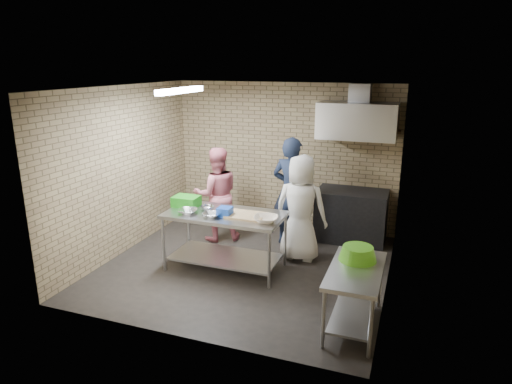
% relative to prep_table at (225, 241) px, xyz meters
% --- Properties ---
extents(floor, '(4.20, 4.20, 0.00)m').
position_rel_prep_table_xyz_m(floor, '(0.27, 0.15, -0.44)').
color(floor, black).
rests_on(floor, ground).
extents(ceiling, '(4.20, 4.20, 0.00)m').
position_rel_prep_table_xyz_m(ceiling, '(0.27, 0.15, 2.26)').
color(ceiling, black).
rests_on(ceiling, ground).
extents(back_wall, '(4.20, 0.06, 2.70)m').
position_rel_prep_table_xyz_m(back_wall, '(0.27, 2.15, 0.91)').
color(back_wall, '#9D8962').
rests_on(back_wall, ground).
extents(front_wall, '(4.20, 0.06, 2.70)m').
position_rel_prep_table_xyz_m(front_wall, '(0.27, -1.85, 0.91)').
color(front_wall, '#9D8962').
rests_on(front_wall, ground).
extents(left_wall, '(0.06, 4.00, 2.70)m').
position_rel_prep_table_xyz_m(left_wall, '(-1.83, 0.15, 0.91)').
color(left_wall, '#9D8962').
rests_on(left_wall, ground).
extents(right_wall, '(0.06, 4.00, 2.70)m').
position_rel_prep_table_xyz_m(right_wall, '(2.37, 0.15, 0.91)').
color(right_wall, '#9D8962').
rests_on(right_wall, ground).
extents(prep_table, '(1.76, 0.88, 0.88)m').
position_rel_prep_table_xyz_m(prep_table, '(0.00, 0.00, 0.00)').
color(prep_table, '#ADAFB4').
rests_on(prep_table, floor).
extents(side_counter, '(0.60, 1.20, 0.75)m').
position_rel_prep_table_xyz_m(side_counter, '(2.07, -0.95, -0.07)').
color(side_counter, silver).
rests_on(side_counter, floor).
extents(stove, '(1.20, 0.70, 0.90)m').
position_rel_prep_table_xyz_m(stove, '(1.62, 1.80, 0.01)').
color(stove, black).
rests_on(stove, floor).
extents(range_hood, '(1.30, 0.60, 0.60)m').
position_rel_prep_table_xyz_m(range_hood, '(1.62, 1.85, 1.66)').
color(range_hood, silver).
rests_on(range_hood, back_wall).
extents(hood_duct, '(0.35, 0.30, 0.30)m').
position_rel_prep_table_xyz_m(hood_duct, '(1.62, 2.00, 2.11)').
color(hood_duct, '#A5A8AD').
rests_on(hood_duct, back_wall).
extents(wall_shelf, '(0.80, 0.20, 0.04)m').
position_rel_prep_table_xyz_m(wall_shelf, '(1.92, 2.04, 1.48)').
color(wall_shelf, '#3F2B19').
rests_on(wall_shelf, back_wall).
extents(fluorescent_fixture, '(0.10, 1.25, 0.08)m').
position_rel_prep_table_xyz_m(fluorescent_fixture, '(-0.73, 0.15, 2.20)').
color(fluorescent_fixture, white).
rests_on(fluorescent_fixture, ceiling).
extents(green_crate, '(0.39, 0.29, 0.16)m').
position_rel_prep_table_xyz_m(green_crate, '(-0.70, 0.12, 0.52)').
color(green_crate, '#1F921A').
rests_on(green_crate, prep_table).
extents(blue_tub, '(0.20, 0.20, 0.13)m').
position_rel_prep_table_xyz_m(blue_tub, '(0.05, -0.10, 0.50)').
color(blue_tub, blue).
rests_on(blue_tub, prep_table).
extents(cutting_board, '(0.54, 0.41, 0.03)m').
position_rel_prep_table_xyz_m(cutting_board, '(0.35, -0.02, 0.46)').
color(cutting_board, tan).
rests_on(cutting_board, prep_table).
extents(mixing_bowl_a, '(0.32, 0.32, 0.07)m').
position_rel_prep_table_xyz_m(mixing_bowl_a, '(-0.50, -0.20, 0.47)').
color(mixing_bowl_a, silver).
rests_on(mixing_bowl_a, prep_table).
extents(mixing_bowl_b, '(0.24, 0.24, 0.07)m').
position_rel_prep_table_xyz_m(mixing_bowl_b, '(-0.30, 0.05, 0.47)').
color(mixing_bowl_b, '#B3B4BA').
rests_on(mixing_bowl_b, prep_table).
extents(mixing_bowl_c, '(0.29, 0.29, 0.06)m').
position_rel_prep_table_xyz_m(mixing_bowl_c, '(-0.10, -0.22, 0.47)').
color(mixing_bowl_c, '#B9BDC1').
rests_on(mixing_bowl_c, prep_table).
extents(ceramic_bowl, '(0.39, 0.39, 0.08)m').
position_rel_prep_table_xyz_m(ceramic_bowl, '(0.70, -0.15, 0.48)').
color(ceramic_bowl, beige).
rests_on(ceramic_bowl, prep_table).
extents(green_basin, '(0.46, 0.46, 0.17)m').
position_rel_prep_table_xyz_m(green_basin, '(2.05, -0.70, 0.39)').
color(green_basin, '#59C626').
rests_on(green_basin, side_counter).
extents(bottle_red, '(0.07, 0.07, 0.18)m').
position_rel_prep_table_xyz_m(bottle_red, '(1.67, 2.04, 1.59)').
color(bottle_red, '#B22619').
rests_on(bottle_red, wall_shelf).
extents(bottle_green, '(0.06, 0.06, 0.15)m').
position_rel_prep_table_xyz_m(bottle_green, '(2.07, 2.04, 1.57)').
color(bottle_green, green).
rests_on(bottle_green, wall_shelf).
extents(man_navy, '(0.75, 0.56, 1.87)m').
position_rel_prep_table_xyz_m(man_navy, '(0.67, 1.27, 0.49)').
color(man_navy, black).
rests_on(man_navy, floor).
extents(woman_pink, '(1.01, 0.96, 1.65)m').
position_rel_prep_table_xyz_m(woman_pink, '(-0.61, 1.03, 0.39)').
color(woman_pink, '#D67182').
rests_on(woman_pink, floor).
extents(woman_white, '(0.83, 0.54, 1.69)m').
position_rel_prep_table_xyz_m(woman_white, '(0.98, 0.72, 0.41)').
color(woman_white, white).
rests_on(woman_white, floor).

